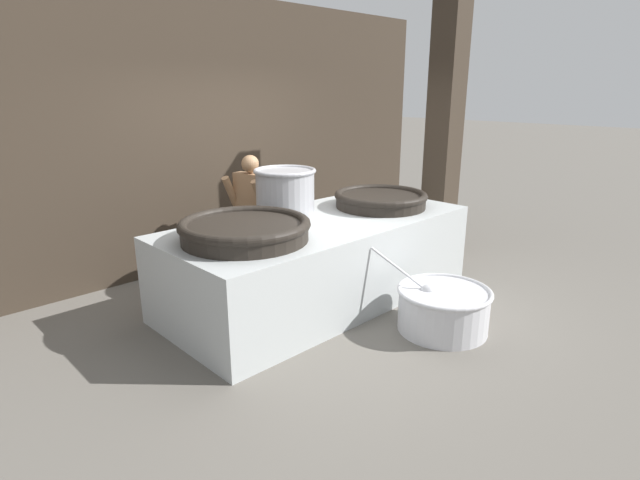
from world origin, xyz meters
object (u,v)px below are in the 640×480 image
object	(u,v)px
stock_pot	(285,191)
cook	(252,212)
prep_bowl_vegetables	(443,307)
giant_wok_far	(381,199)
giant_wok_near	(245,229)

from	to	relation	value
stock_pot	cook	bearing A→B (deg)	88.68
prep_bowl_vegetables	cook	bearing A→B (deg)	99.28
giant_wok_far	stock_pot	world-z (taller)	stock_pot
cook	giant_wok_far	bearing A→B (deg)	119.83
giant_wok_near	prep_bowl_vegetables	distance (m)	1.98
cook	stock_pot	bearing A→B (deg)	75.83
giant_wok_near	giant_wok_far	size ratio (longest dim) A/B	1.11
stock_pot	prep_bowl_vegetables	bearing A→B (deg)	-77.02
stock_pot	cook	distance (m)	0.73
cook	prep_bowl_vegetables	xyz separation A→B (m)	(0.39, -2.41, -0.56)
cook	prep_bowl_vegetables	bearing A→B (deg)	86.42
giant_wok_far	prep_bowl_vegetables	size ratio (longest dim) A/B	1.03
stock_pot	cook	size ratio (longest dim) A/B	0.46
giant_wok_far	cook	bearing A→B (deg)	132.68
giant_wok_far	prep_bowl_vegetables	xyz separation A→B (m)	(-0.63, -1.30, -0.74)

